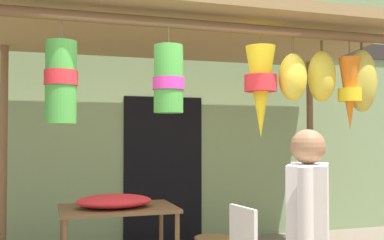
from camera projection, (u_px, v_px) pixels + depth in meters
name	position (u px, v px, depth m)	size (l,w,h in m)	color
shop_facade	(136.00, 78.00, 6.43)	(9.36, 0.29, 4.55)	#7A9360
market_stall_canopy	(206.00, 49.00, 5.07)	(4.54, 2.11, 2.78)	brown
display_table	(118.00, 213.00, 4.96)	(1.22, 0.80, 0.70)	brown
flower_heap_on_table	(116.00, 201.00, 4.89)	(0.80, 0.56, 0.14)	red
shopper_by_bananas	(309.00, 237.00, 2.69)	(0.41, 0.50, 1.51)	silver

